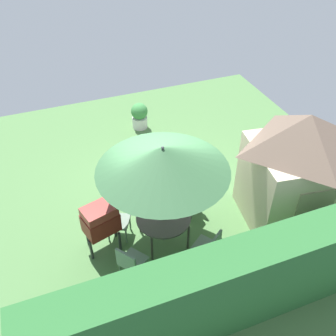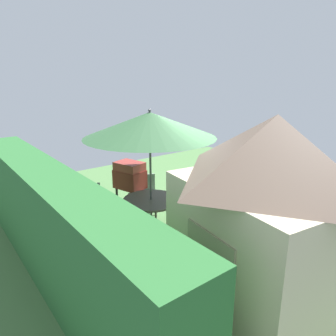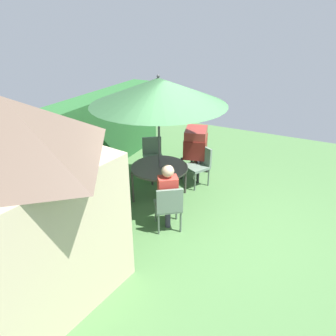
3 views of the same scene
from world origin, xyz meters
name	(u,v)px [view 3 (image 3 of 3)]	position (x,y,z in m)	size (l,w,h in m)	color
ground_plane	(216,221)	(0.00, 0.00, 0.00)	(11.00, 11.00, 0.00)	#47703D
hedge_backdrop	(69,147)	(0.00, 3.50, 0.90)	(6.75, 0.74, 1.80)	#28602D
garden_shed	(24,204)	(-2.67, 1.69, 1.42)	(2.35, 2.14, 2.78)	#C6B793
patio_table	(159,169)	(0.31, 1.37, 0.67)	(1.18, 1.18, 0.73)	#47423D
patio_umbrella	(158,91)	(0.31, 1.37, 2.28)	(2.60, 2.60, 2.58)	#4C4C51
bbq_grill	(196,143)	(1.60, 1.10, 0.85)	(0.81, 0.67, 1.20)	maroon
chair_near_shed	(169,205)	(-0.61, 0.70, 0.52)	(0.65, 0.65, 0.90)	slate
chair_far_side	(200,163)	(1.27, 0.85, 0.52)	(0.63, 0.63, 0.90)	slate
chair_toward_hedge	(153,154)	(1.27, 2.07, 0.52)	(0.65, 0.65, 0.90)	slate
chair_toward_house	(105,180)	(-0.34, 2.29, 0.52)	(0.64, 0.65, 0.90)	slate
person_in_red	(168,190)	(-0.54, 0.75, 0.78)	(0.39, 0.42, 1.26)	#CC3D33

